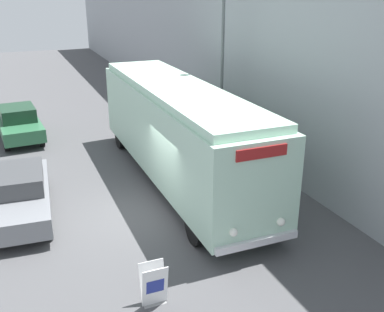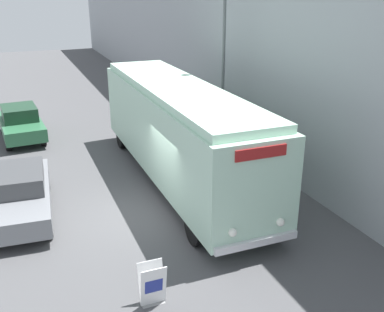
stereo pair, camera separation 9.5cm
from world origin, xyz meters
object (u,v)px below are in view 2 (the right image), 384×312
at_px(vintage_bus, 178,129).
at_px(parked_car_mid, 21,123).
at_px(parked_car_near, 20,193).
at_px(sign_board, 152,285).
at_px(streetlamp, 224,35).

xyz_separation_m(vintage_bus, parked_car_mid, (-5.07, 7.11, -1.19)).
bearing_deg(parked_car_near, sign_board, -61.63).
distance_m(vintage_bus, parked_car_mid, 8.81).
relative_size(vintage_bus, streetlamp, 1.47).
bearing_deg(sign_board, vintage_bus, 64.86).
height_order(parked_car_near, parked_car_mid, parked_car_mid).
distance_m(vintage_bus, streetlamp, 4.30).
xyz_separation_m(parked_car_near, parked_car_mid, (0.33, 7.77, 0.04)).
bearing_deg(parked_car_near, parked_car_mid, 91.55).
distance_m(vintage_bus, parked_car_near, 5.57).
xyz_separation_m(streetlamp, parked_car_mid, (-7.64, 5.32, -4.13)).
distance_m(sign_board, streetlamp, 10.62).
bearing_deg(sign_board, parked_car_mid, 99.28).
bearing_deg(vintage_bus, streetlamp, 34.88).
relative_size(vintage_bus, parked_car_mid, 2.69).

